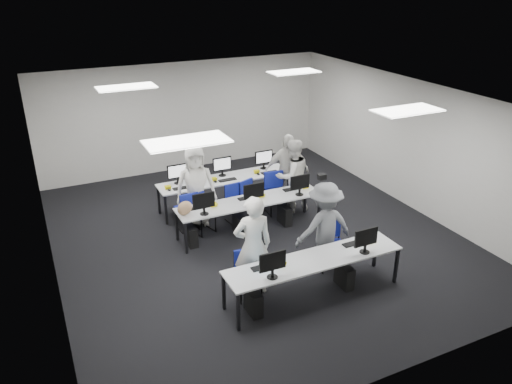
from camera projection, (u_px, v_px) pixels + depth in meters
name	position (u px, v px, depth m)	size (l,w,h in m)	color
room	(254.00, 170.00, 10.11)	(9.00, 9.02, 3.00)	black
ceiling_panels	(254.00, 98.00, 9.51)	(5.20, 4.60, 0.02)	white
desk_front	(315.00, 262.00, 8.46)	(3.20, 0.70, 0.73)	silver
desk_mid	(250.00, 203.00, 10.61)	(3.20, 0.70, 0.73)	silver
desk_back	(225.00, 180.00, 11.76)	(3.20, 0.70, 0.73)	silver
equipment_front	(305.00, 281.00, 8.50)	(2.51, 0.41, 1.19)	#0D66AF
equipment_mid	(243.00, 218.00, 10.65)	(2.91, 0.41, 1.19)	white
equipment_back	(233.00, 191.00, 11.98)	(2.91, 0.41, 1.19)	white
chair_0	(248.00, 282.00, 8.63)	(0.46, 0.49, 0.83)	navy
chair_1	(331.00, 253.00, 9.47)	(0.57, 0.60, 0.91)	navy
chair_2	(202.00, 220.00, 10.77)	(0.53, 0.55, 0.84)	navy
chair_3	(237.00, 211.00, 11.19)	(0.47, 0.51, 0.86)	navy
chair_4	(276.00, 201.00, 11.64)	(0.47, 0.50, 0.85)	navy
chair_5	(187.00, 216.00, 10.91)	(0.46, 0.50, 0.89)	navy
chair_6	(240.00, 202.00, 11.61)	(0.56, 0.59, 0.87)	navy
chair_7	(270.00, 194.00, 11.91)	(0.55, 0.58, 0.98)	navy
handbag	(185.00, 208.00, 9.94)	(0.34, 0.22, 0.28)	#A67E55
student_0	(253.00, 246.00, 8.47)	(0.67, 0.44, 1.84)	white
student_1	(292.00, 176.00, 11.50)	(0.85, 0.66, 1.74)	white
student_2	(196.00, 186.00, 10.86)	(0.89, 0.58, 1.81)	white
student_3	(287.00, 171.00, 11.72)	(1.05, 0.44, 1.79)	white
photographer	(324.00, 227.00, 9.21)	(1.12, 0.65, 1.74)	slate
dslr_camera	(322.00, 177.00, 8.98)	(0.14, 0.18, 0.10)	black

